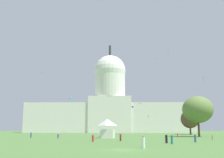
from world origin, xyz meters
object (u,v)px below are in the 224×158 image
(tree_east_near, at_px, (198,110))
(person_maroon_back_left, at_px, (121,137))
(person_purple_mid_left, at_px, (58,136))
(person_red_near_tree_east, at_px, (178,135))
(person_denim_mid_right, at_px, (31,135))
(kite_orange_mid, at_px, (155,60))
(person_teal_mid_center, at_px, (172,140))
(kite_cyan_mid, at_px, (71,98))
(kite_green_mid, at_px, (203,77))
(person_red_lawn_far_left, at_px, (93,138))
(kite_red_low, at_px, (141,104))
(kite_lime_low, at_px, (148,117))
(kite_magenta_high, at_px, (167,51))
(kite_gold_mid, at_px, (42,74))
(kite_black_low, at_px, (132,107))
(person_white_edge_east, at_px, (143,143))
(person_denim_lawn_far_right, at_px, (195,138))
(event_tent, at_px, (107,128))
(tree_east_far, at_px, (190,119))
(person_black_front_right, at_px, (166,139))
(kite_blue_low, at_px, (133,107))
(capitol_building, at_px, (110,107))
(person_tan_front_center, at_px, (212,137))

(tree_east_near, height_order, person_maroon_back_left, tree_east_near)
(person_purple_mid_left, bearing_deg, person_red_near_tree_east, 42.31)
(person_denim_mid_right, relative_size, kite_orange_mid, 1.14)
(person_teal_mid_center, xyz_separation_m, person_maroon_back_left, (-9.02, 13.27, -0.00))
(person_purple_mid_left, distance_m, kite_cyan_mid, 58.34)
(person_teal_mid_center, xyz_separation_m, kite_green_mid, (21.77, 47.53, 20.30))
(person_denim_mid_right, bearing_deg, person_red_near_tree_east, -85.62)
(person_red_lawn_far_left, relative_size, kite_red_low, 0.95)
(person_red_lawn_far_left, height_order, kite_orange_mid, kite_orange_mid)
(person_maroon_back_left, bearing_deg, kite_lime_low, -174.98)
(person_purple_mid_left, relative_size, kite_orange_mid, 0.97)
(kite_magenta_high, height_order, kite_gold_mid, kite_magenta_high)
(kite_black_low, bearing_deg, kite_orange_mid, -81.33)
(person_purple_mid_left, bearing_deg, tree_east_near, 43.92)
(person_white_edge_east, relative_size, kite_gold_mid, 0.65)
(tree_east_near, relative_size, person_purple_mid_left, 10.60)
(person_red_lawn_far_left, height_order, kite_red_low, kite_red_low)
(person_denim_lawn_far_right, xyz_separation_m, kite_cyan_mid, (-39.25, 80.85, 17.43))
(event_tent, relative_size, kite_green_mid, 2.14)
(tree_east_far, xyz_separation_m, kite_red_low, (-24.55, -8.64, 6.37))
(person_black_front_right, height_order, person_denim_mid_right, person_black_front_right)
(event_tent, relative_size, person_denim_lawn_far_right, 3.47)
(kite_blue_low, relative_size, kite_gold_mid, 0.42)
(tree_east_near, distance_m, kite_magenta_high, 72.59)
(person_teal_mid_center, bearing_deg, kite_lime_low, 87.44)
(person_denim_lawn_far_right, bearing_deg, tree_east_far, 13.54)
(capitol_building, relative_size, person_tan_front_center, 87.54)
(person_denim_mid_right, distance_m, kite_cyan_mid, 54.91)
(person_denim_lawn_far_right, distance_m, person_red_lawn_far_left, 21.47)
(event_tent, distance_m, kite_green_mid, 41.28)
(person_red_lawn_far_left, bearing_deg, kite_orange_mid, -101.93)
(tree_east_near, relative_size, person_red_near_tree_east, 10.66)
(person_tan_front_center, height_order, kite_green_mid, kite_green_mid)
(tree_east_far, xyz_separation_m, person_red_near_tree_east, (-15.15, -40.27, -6.79))
(kite_magenta_high, height_order, kite_lime_low, kite_magenta_high)
(person_red_lawn_far_left, bearing_deg, event_tent, -86.75)
(event_tent, height_order, person_denim_mid_right, event_tent)
(tree_east_near, xyz_separation_m, person_white_edge_east, (-25.57, -59.39, -8.76))
(person_white_edge_east, bearing_deg, person_black_front_right, -151.92)
(person_red_near_tree_east, bearing_deg, kite_orange_mid, 112.90)
(kite_magenta_high, bearing_deg, person_red_lawn_far_left, 31.97)
(person_tan_front_center, xyz_separation_m, person_purple_mid_left, (-41.21, 13.94, -0.00))
(tree_east_near, height_order, person_black_front_right, tree_east_near)
(person_tan_front_center, distance_m, kite_black_low, 106.99)
(person_red_near_tree_east, distance_m, kite_red_low, 35.53)
(kite_blue_low, bearing_deg, kite_lime_low, -167.44)
(person_purple_mid_left, xyz_separation_m, kite_cyan_mid, (-5.56, 55.36, 17.53))
(person_denim_mid_right, height_order, kite_orange_mid, kite_orange_mid)
(person_denim_mid_right, relative_size, person_red_near_tree_east, 1.18)
(event_tent, distance_m, person_teal_mid_center, 36.32)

